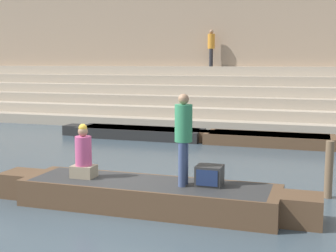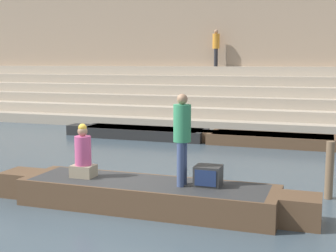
% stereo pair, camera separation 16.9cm
% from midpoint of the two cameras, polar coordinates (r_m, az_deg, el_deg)
% --- Properties ---
extents(ground_plane, '(120.00, 120.00, 0.00)m').
position_cam_midpoint_polar(ground_plane, '(9.37, -6.89, -9.08)').
color(ground_plane, '#3D4C56').
extents(ghat_steps, '(36.00, 4.47, 2.52)m').
position_cam_midpoint_polar(ghat_steps, '(20.88, 7.48, 2.76)').
color(ghat_steps, tan).
rests_on(ghat_steps, ground).
extents(back_wall, '(34.20, 1.28, 9.37)m').
position_cam_midpoint_polar(back_wall, '(23.06, 8.69, 12.53)').
color(back_wall, tan).
rests_on(back_wall, ground).
extents(rowboat_main, '(6.21, 1.40, 0.50)m').
position_cam_midpoint_polar(rowboat_main, '(8.81, -3.01, -8.34)').
color(rowboat_main, brown).
rests_on(rowboat_main, ground).
extents(person_standing, '(0.32, 0.32, 1.66)m').
position_cam_midpoint_polar(person_standing, '(8.34, 1.32, -0.84)').
color(person_standing, '#3D4C75').
rests_on(person_standing, rowboat_main).
extents(person_rowing, '(0.44, 0.35, 1.04)m').
position_cam_midpoint_polar(person_rowing, '(9.18, -10.78, -3.59)').
color(person_rowing, gray).
rests_on(person_rowing, rowboat_main).
extents(tv_set, '(0.47, 0.42, 0.37)m').
position_cam_midpoint_polar(tv_set, '(8.50, 4.50, -6.04)').
color(tv_set, '#2D2D2D').
rests_on(tv_set, rowboat_main).
extents(moored_boat_shore, '(5.91, 1.32, 0.36)m').
position_cam_midpoint_polar(moored_boat_shore, '(16.91, -3.79, -0.79)').
color(moored_boat_shore, black).
rests_on(moored_boat_shore, ground).
extents(moored_boat_distant, '(5.35, 1.32, 0.36)m').
position_cam_midpoint_polar(moored_boat_distant, '(15.78, 11.87, -1.56)').
color(moored_boat_distant, brown).
rests_on(moored_boat_distant, ground).
extents(mooring_post, '(0.16, 0.16, 1.16)m').
position_cam_midpoint_polar(mooring_post, '(9.89, 18.56, -5.06)').
color(mooring_post, brown).
rests_on(mooring_post, ground).
extents(person_on_steps, '(0.33, 0.33, 1.71)m').
position_cam_midpoint_polar(person_on_steps, '(22.28, 5.07, 9.79)').
color(person_on_steps, '#28282D').
rests_on(person_on_steps, ghat_steps).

